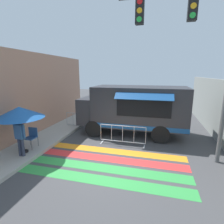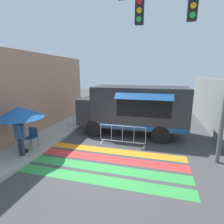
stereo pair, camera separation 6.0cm
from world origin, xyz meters
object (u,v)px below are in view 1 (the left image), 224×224
folding_chair (32,136)px  barricade_side (80,121)px  food_truck (131,107)px  traffic_signal_pole (194,37)px  vendor_person (20,135)px  patio_umbrella (19,113)px  barricade_front (123,135)px

folding_chair → barricade_side: bearing=98.0°
food_truck → barricade_side: food_truck is taller
traffic_signal_pole → vendor_person: traffic_signal_pole is taller
food_truck → folding_chair: (-4.14, -3.40, -0.90)m
traffic_signal_pole → patio_umbrella: size_ratio=3.30×
patio_umbrella → barricade_side: 4.47m
folding_chair → vendor_person: size_ratio=0.56×
food_truck → barricade_front: food_truck is taller
traffic_signal_pole → vendor_person: size_ratio=4.14×
patio_umbrella → food_truck: bearing=44.3°
food_truck → traffic_signal_pole: (2.58, -2.53, 3.22)m
traffic_signal_pole → vendor_person: (-6.51, -1.77, -3.75)m
barricade_side → patio_umbrella: bearing=-99.8°
folding_chair → barricade_front: size_ratio=0.39×
food_truck → folding_chair: 5.43m
folding_chair → vendor_person: 1.00m
patio_umbrella → barricade_front: (3.95, 2.21, -1.42)m
barricade_front → folding_chair: bearing=-158.1°
food_truck → traffic_signal_pole: 4.84m
patio_umbrella → vendor_person: (0.17, -0.30, -0.87)m
traffic_signal_pole → barricade_front: 5.15m
traffic_signal_pole → barricade_side: size_ratio=3.64×
food_truck → vendor_person: size_ratio=3.76×
traffic_signal_pole → vendor_person: bearing=-164.8°
vendor_person → barricade_front: bearing=37.4°
traffic_signal_pole → barricade_front: bearing=164.9°
food_truck → patio_umbrella: size_ratio=2.99×
food_truck → patio_umbrella: food_truck is taller
food_truck → patio_umbrella: bearing=-135.7°
food_truck → patio_umbrella: (-4.10, -4.00, 0.34)m
food_truck → barricade_front: size_ratio=2.64×
folding_chair → barricade_front: folding_chair is taller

